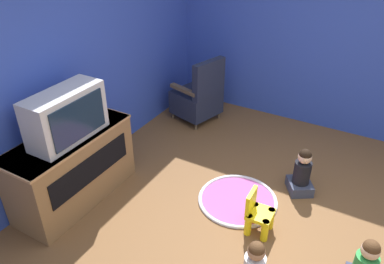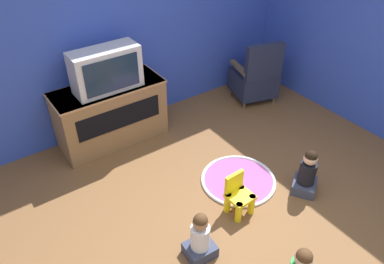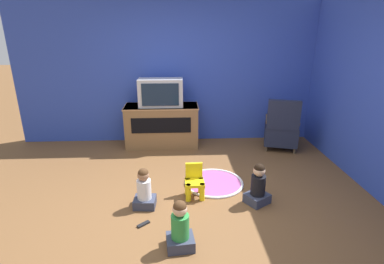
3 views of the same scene
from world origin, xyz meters
The scene contains 9 objects.
ground_plane centered at (0.00, 0.00, 0.00)m, with size 30.00×30.00×0.00m, color brown.
wall_back centered at (-0.23, 2.35, 1.28)m, with size 5.54×0.12×2.56m.
wall_right centered at (2.48, -0.29, 1.28)m, with size 0.12×5.41×2.56m.
tv_cabinet centered at (-0.38, 2.00, 0.39)m, with size 1.31×0.54×0.75m.
television centered at (-0.38, 1.95, 0.99)m, with size 0.76×0.33×0.49m.
black_armchair centered at (1.73, 1.71, 0.36)m, with size 0.69×0.68×0.93m.
yellow_kid_chair centered at (0.11, 0.19, 0.18)m, with size 0.25×0.24×0.43m.
play_mat centered at (0.40, 0.51, 0.01)m, with size 0.83×0.83×0.04m.
child_watching_center centered at (0.88, 0.00, 0.23)m, with size 0.36×0.34×0.53m.
Camera 1 is at (-2.43, -0.55, 2.64)m, focal length 35.00 mm.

